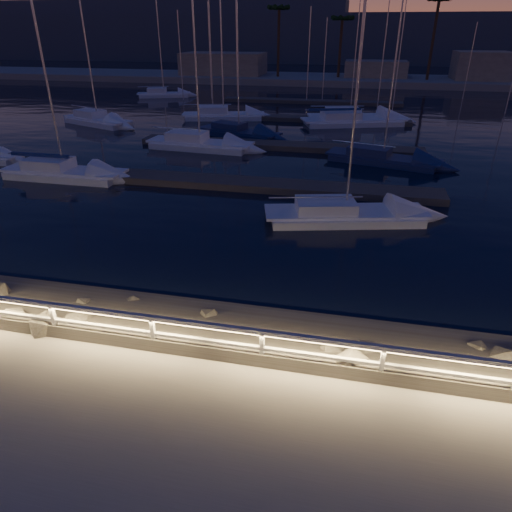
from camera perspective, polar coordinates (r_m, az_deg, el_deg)
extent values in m
plane|color=gray|center=(13.47, -16.47, -10.43)|extent=(400.00, 400.00, 0.00)
cube|color=gray|center=(11.97, -22.07, -17.64)|extent=(240.00, 5.00, 0.20)
cube|color=#625E54|center=(14.70, -13.66, -8.00)|extent=(240.00, 3.45, 1.29)
plane|color=black|center=(89.82, 9.05, 21.00)|extent=(320.00, 320.00, 0.00)
plane|color=black|center=(14.21, -15.83, -14.30)|extent=(400.00, 400.00, 0.00)
cube|color=silver|center=(14.18, -23.95, -7.29)|extent=(0.11, 0.11, 1.00)
cube|color=silver|center=(12.77, -12.74, -9.40)|extent=(0.11, 0.11, 1.00)
cube|color=silver|center=(11.96, 0.75, -11.44)|extent=(0.11, 0.11, 1.00)
cube|color=silver|center=(11.88, 15.46, -12.93)|extent=(0.11, 0.11, 1.00)
cube|color=silver|center=(12.91, -17.04, -6.87)|extent=(44.00, 0.12, 0.12)
cube|color=silver|center=(13.18, -16.75, -8.69)|extent=(44.00, 0.09, 0.09)
cube|color=#FFC972|center=(12.94, -17.03, -7.21)|extent=(44.00, 0.04, 0.03)
sphere|color=#625E54|center=(14.77, -21.75, -7.86)|extent=(1.01, 1.01, 1.01)
sphere|color=#625E54|center=(12.65, 24.13, -14.40)|extent=(0.80, 0.80, 0.80)
cube|color=#534B45|center=(27.19, -0.78, 8.97)|extent=(22.00, 2.00, 0.40)
cube|color=#534B45|center=(36.65, 2.82, 13.62)|extent=(22.00, 2.00, 0.40)
cube|color=#534B45|center=(48.30, 5.33, 16.73)|extent=(22.00, 2.00, 0.40)
cube|color=#534B45|center=(60.08, 6.90, 18.62)|extent=(22.00, 2.00, 0.40)
cube|color=gray|center=(83.82, 8.76, 20.91)|extent=(160.00, 14.00, 1.20)
cube|color=gray|center=(86.78, -4.06, 22.64)|extent=(14.00, 8.00, 4.00)
cube|color=gray|center=(84.51, 14.70, 21.47)|extent=(10.00, 6.00, 3.00)
cube|color=gray|center=(85.38, 26.23, 20.34)|extent=(8.00, 7.00, 4.60)
cylinder|color=#44301F|center=(82.42, 2.83, 25.14)|extent=(0.44, 0.44, 10.50)
cylinder|color=#44301F|center=(82.37, 10.49, 24.25)|extent=(0.44, 0.44, 9.00)
cylinder|color=#44301F|center=(81.87, 21.26, 23.90)|extent=(0.44, 0.44, 11.50)
cube|color=#333C4F|center=(139.40, 10.83, 24.71)|extent=(220.00, 30.00, 14.00)
cube|color=#333C4F|center=(163.11, -12.84, 25.48)|extent=(120.00, 25.00, 18.00)
cube|color=white|center=(31.35, -22.75, 9.23)|extent=(7.20, 2.44, 0.56)
cube|color=white|center=(31.25, -22.87, 9.85)|extent=(7.80, 2.09, 0.15)
cube|color=white|center=(31.74, -24.49, 10.46)|extent=(2.81, 1.82, 0.66)
cylinder|color=#AEAEB3|center=(30.26, -25.12, 21.33)|extent=(0.12, 0.12, 12.47)
cylinder|color=#AEAEB3|center=(31.92, -25.40, 11.32)|extent=(4.49, 0.11, 0.08)
cube|color=white|center=(22.80, 11.08, 4.76)|extent=(7.59, 4.09, 0.48)
cube|color=white|center=(22.69, 11.15, 5.48)|extent=(8.09, 3.89, 0.13)
cube|color=white|center=(22.38, 8.70, 6.22)|extent=(3.16, 2.43, 0.57)
cylinder|color=#AEAEB3|center=(21.29, 12.75, 21.63)|extent=(0.11, 0.11, 12.54)
cylinder|color=#AEAEB3|center=(22.15, 7.49, 7.30)|extent=(4.40, 1.16, 0.07)
cube|color=white|center=(48.49, -19.12, 15.43)|extent=(7.70, 5.05, 0.62)
cube|color=white|center=(48.42, -19.19, 15.88)|extent=(8.12, 4.94, 0.17)
cube|color=white|center=(49.17, -20.02, 16.38)|extent=(3.33, 2.78, 0.73)
cylinder|color=#AEAEB3|center=(47.79, -20.44, 23.47)|extent=(0.14, 0.14, 12.71)
cylinder|color=#AEAEB3|center=(49.49, -20.49, 17.03)|extent=(4.26, 1.83, 0.09)
cube|color=white|center=(36.65, -6.98, 13.38)|extent=(7.80, 3.16, 0.59)
cube|color=white|center=(36.56, -7.01, 13.96)|extent=(8.40, 2.83, 0.16)
cube|color=white|center=(36.92, -8.60, 14.58)|extent=(3.11, 2.14, 0.70)
cylinder|color=#AEAEB3|center=(35.71, -7.66, 24.52)|extent=(0.13, 0.13, 13.22)
cylinder|color=#AEAEB3|center=(37.04, -9.43, 15.42)|extent=(4.75, 0.48, 0.09)
cube|color=navy|center=(40.86, -2.14, 14.93)|extent=(7.39, 4.63, 0.51)
cube|color=navy|center=(40.80, -2.15, 15.37)|extent=(7.82, 4.50, 0.14)
cube|color=navy|center=(41.29, -3.32, 15.94)|extent=(3.17, 2.59, 0.60)
cylinder|color=#AEAEB3|center=(40.04, -2.32, 24.08)|extent=(0.11, 0.11, 12.18)
cylinder|color=#AEAEB3|center=(41.48, -3.91, 16.62)|extent=(4.14, 1.59, 0.07)
cube|color=navy|center=(33.51, 15.55, 11.36)|extent=(7.57, 4.29, 0.48)
cube|color=navy|center=(33.44, 15.62, 11.86)|extent=(8.05, 4.11, 0.13)
cube|color=navy|center=(33.59, 14.00, 12.66)|extent=(3.18, 2.50, 0.57)
cylinder|color=#AEAEB3|center=(32.50, 17.08, 22.66)|extent=(0.11, 0.11, 12.48)
cylinder|color=#AEAEB3|center=(33.62, 13.25, 13.52)|extent=(4.34, 1.31, 0.07)
cube|color=white|center=(49.02, -4.05, 16.87)|extent=(8.08, 4.27, 0.60)
cube|color=white|center=(48.96, -4.07, 17.31)|extent=(8.61, 4.05, 0.16)
cube|color=white|center=(48.96, -5.39, 17.71)|extent=(3.35, 2.56, 0.71)
cylinder|color=#AEAEB3|center=(48.32, -4.35, 25.27)|extent=(0.13, 0.13, 13.35)
cylinder|color=#AEAEB3|center=(48.92, -6.08, 18.32)|extent=(4.70, 1.20, 0.09)
cube|color=white|center=(48.73, 12.14, 16.31)|extent=(8.91, 4.70, 0.61)
cube|color=white|center=(48.66, 12.18, 16.76)|extent=(9.50, 4.45, 0.17)
cube|color=white|center=(48.36, 10.80, 17.29)|extent=(3.70, 2.82, 0.72)
cylinder|color=#AEAEB3|center=(48.01, 13.12, 25.55)|extent=(0.13, 0.13, 14.73)
cylinder|color=#AEAEB3|center=(48.16, 10.14, 17.97)|extent=(5.18, 1.31, 0.09)
cube|color=white|center=(46.78, 12.03, 15.90)|extent=(9.64, 5.83, 0.61)
cube|color=white|center=(46.72, 12.07, 16.37)|extent=(10.21, 5.64, 0.17)
cube|color=white|center=(46.27, 10.56, 16.90)|extent=(4.10, 3.31, 0.72)
cylinder|color=#AEAEB3|center=(46.04, 13.12, 26.24)|extent=(0.13, 0.13, 15.87)
cylinder|color=#AEAEB3|center=(46.01, 9.82, 17.61)|extent=(5.44, 1.92, 0.09)
cube|color=white|center=(66.41, -11.41, 19.03)|extent=(6.84, 4.19, 0.55)
cube|color=white|center=(66.37, -11.43, 19.33)|extent=(7.24, 4.07, 0.15)
cube|color=white|center=(66.39, -12.28, 19.56)|extent=(2.92, 2.37, 0.65)
cylinder|color=#AEAEB3|center=(65.92, -11.92, 24.26)|extent=(0.12, 0.12, 11.27)
cylinder|color=#AEAEB3|center=(66.37, -12.74, 19.95)|extent=(3.85, 1.42, 0.08)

